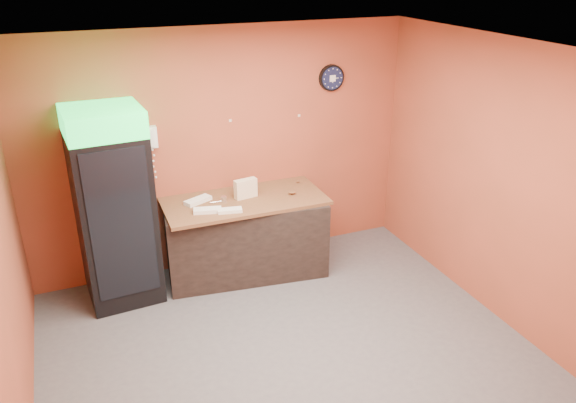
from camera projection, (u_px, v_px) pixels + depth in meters
floor at (289, 353)px, 5.34m from camera, size 4.50×4.50×0.00m
back_wall at (223, 151)px, 6.46m from camera, size 4.50×0.02×2.80m
right_wall at (499, 183)px, 5.55m from camera, size 0.02×4.00×2.80m
ceiling at (290, 53)px, 4.20m from camera, size 4.50×4.00×0.02m
beverage_cooler at (115, 211)px, 5.82m from camera, size 0.79×0.80×2.12m
prep_counter at (245, 237)px, 6.54m from camera, size 1.89×1.02×0.90m
wall_clock at (332, 78)px, 6.61m from camera, size 0.31×0.06×0.31m
wall_phone at (151, 137)px, 6.02m from camera, size 0.13×0.11×0.24m
butcher_paper at (244, 200)px, 6.35m from camera, size 1.83×0.91×0.04m
sub_roll_stack at (246, 188)px, 6.33m from camera, size 0.27×0.13×0.22m
wrapped_sandwich_left at (207, 210)px, 6.01m from camera, size 0.32×0.19×0.04m
wrapped_sandwich_mid at (230, 210)px, 6.01m from camera, size 0.27×0.15×0.04m
wrapped_sandwich_right at (198, 200)px, 6.24m from camera, size 0.33×0.24×0.04m
kitchen_tool at (224, 199)px, 6.26m from camera, size 0.06×0.06×0.06m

